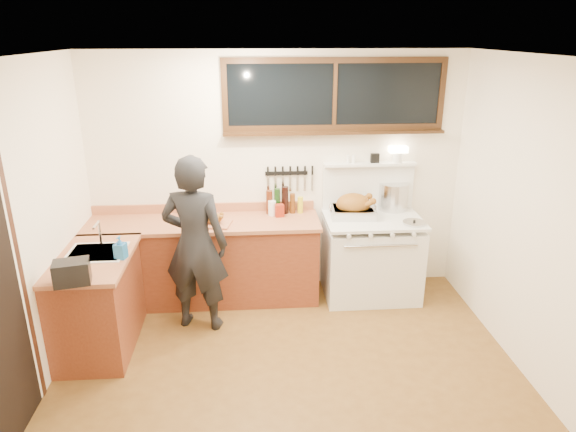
{
  "coord_description": "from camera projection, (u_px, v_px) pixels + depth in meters",
  "views": [
    {
      "loc": [
        -0.29,
        -3.61,
        2.77
      ],
      "look_at": [
        0.05,
        0.85,
        1.15
      ],
      "focal_mm": 32.0,
      "sensor_mm": 36.0,
      "label": 1
    }
  ],
  "objects": [
    {
      "name": "ground_plane",
      "position": [
        290.0,
        378.0,
        4.35
      ],
      "size": [
        4.0,
        3.5,
        0.02
      ],
      "primitive_type": "cube",
      "color": "brown"
    },
    {
      "name": "room_shell",
      "position": [
        290.0,
        192.0,
        3.79
      ],
      "size": [
        4.1,
        3.6,
        2.65
      ],
      "color": "white",
      "rests_on": "ground"
    },
    {
      "name": "counter_back",
      "position": [
        205.0,
        260.0,
        5.5
      ],
      "size": [
        2.44,
        0.64,
        1.0
      ],
      "color": "maroon",
      "rests_on": "ground"
    },
    {
      "name": "counter_left",
      "position": [
        98.0,
        302.0,
        4.66
      ],
      "size": [
        0.64,
        1.09,
        0.9
      ],
      "color": "maroon",
      "rests_on": "ground"
    },
    {
      "name": "sink_unit",
      "position": [
        97.0,
        258.0,
        4.6
      ],
      "size": [
        0.5,
        0.45,
        0.37
      ],
      "color": "white",
      "rests_on": "counter_left"
    },
    {
      "name": "vintage_stove",
      "position": [
        371.0,
        255.0,
        5.58
      ],
      "size": [
        1.02,
        0.74,
        1.6
      ],
      "color": "white",
      "rests_on": "ground"
    },
    {
      "name": "back_window",
      "position": [
        335.0,
        103.0,
        5.3
      ],
      "size": [
        2.32,
        0.13,
        0.77
      ],
      "color": "black",
      "rests_on": "room_shell"
    },
    {
      "name": "knife_strip",
      "position": [
        288.0,
        174.0,
        5.53
      ],
      "size": [
        0.52,
        0.03,
        0.28
      ],
      "color": "black",
      "rests_on": "room_shell"
    },
    {
      "name": "man",
      "position": [
        195.0,
        244.0,
        4.85
      ],
      "size": [
        0.71,
        0.56,
        1.73
      ],
      "color": "black",
      "rests_on": "ground"
    },
    {
      "name": "soap_bottle",
      "position": [
        120.0,
        247.0,
        4.44
      ],
      "size": [
        0.11,
        0.11,
        0.2
      ],
      "color": "#2570B9",
      "rests_on": "counter_left"
    },
    {
      "name": "toaster",
      "position": [
        72.0,
        272.0,
        4.0
      ],
      "size": [
        0.3,
        0.24,
        0.19
      ],
      "color": "black",
      "rests_on": "counter_left"
    },
    {
      "name": "cutting_board",
      "position": [
        213.0,
        220.0,
        5.22
      ],
      "size": [
        0.4,
        0.33,
        0.13
      ],
      "color": "#B26A46",
      "rests_on": "counter_back"
    },
    {
      "name": "roast_turkey",
      "position": [
        353.0,
        207.0,
        5.44
      ],
      "size": [
        0.51,
        0.38,
        0.26
      ],
      "color": "silver",
      "rests_on": "vintage_stove"
    },
    {
      "name": "stockpot",
      "position": [
        393.0,
        196.0,
        5.66
      ],
      "size": [
        0.43,
        0.43,
        0.3
      ],
      "color": "silver",
      "rests_on": "vintage_stove"
    },
    {
      "name": "saucepan",
      "position": [
        367.0,
        209.0,
        5.51
      ],
      "size": [
        0.16,
        0.28,
        0.12
      ],
      "color": "silver",
      "rests_on": "vintage_stove"
    },
    {
      "name": "pot_lid",
      "position": [
        414.0,
        223.0,
        5.26
      ],
      "size": [
        0.26,
        0.26,
        0.04
      ],
      "color": "silver",
      "rests_on": "vintage_stove"
    },
    {
      "name": "coffee_tin",
      "position": [
        279.0,
        211.0,
        5.45
      ],
      "size": [
        0.1,
        0.09,
        0.14
      ],
      "color": "maroon",
      "rests_on": "counter_back"
    },
    {
      "name": "pitcher",
      "position": [
        272.0,
        208.0,
        5.48
      ],
      "size": [
        0.09,
        0.09,
        0.16
      ],
      "color": "white",
      "rests_on": "counter_back"
    },
    {
      "name": "bottle_cluster",
      "position": [
        283.0,
        202.0,
        5.53
      ],
      "size": [
        0.4,
        0.07,
        0.3
      ],
      "color": "black",
      "rests_on": "counter_back"
    }
  ]
}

